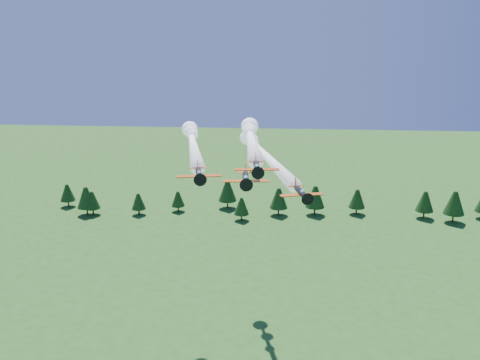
# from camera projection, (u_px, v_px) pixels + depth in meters

# --- Properties ---
(plane_lead) EXTENTS (8.92, 40.69, 3.70)m
(plane_lead) POSITION_uv_depth(u_px,v_px,m) (251.00, 138.00, 103.34)
(plane_lead) COLOR black
(plane_lead) RESTS_ON ground
(plane_left) EXTENTS (13.99, 45.47, 3.70)m
(plane_left) POSITION_uv_depth(u_px,v_px,m) (193.00, 142.00, 111.85)
(plane_left) COLOR black
(plane_left) RESTS_ON ground
(plane_right) EXTENTS (18.26, 54.59, 3.70)m
(plane_right) POSITION_uv_depth(u_px,v_px,m) (263.00, 153.00, 121.33)
(plane_right) COLOR black
(plane_right) RESTS_ON ground
(plane_slot) EXTENTS (8.34, 9.05, 2.92)m
(plane_slot) POSITION_uv_depth(u_px,v_px,m) (246.00, 178.00, 95.32)
(plane_slot) COLOR black
(plane_slot) RESTS_ON ground
(treeline) EXTENTS (168.85, 20.36, 12.00)m
(treeline) POSITION_uv_depth(u_px,v_px,m) (276.00, 199.00, 205.04)
(treeline) COLOR #382314
(treeline) RESTS_ON ground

